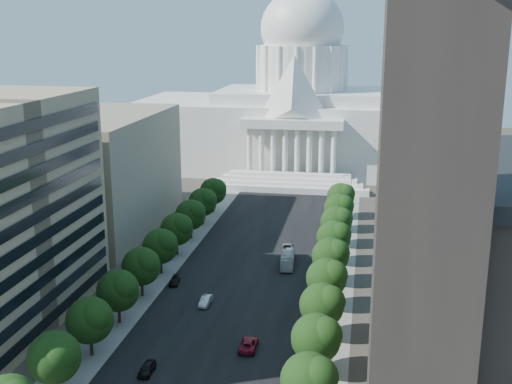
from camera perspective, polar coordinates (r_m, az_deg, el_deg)
The scene contains 33 objects.
road_asphalt at distance 152.63m, azimuth 0.16°, elevation -5.21°, with size 30.00×260.00×0.01m, color black.
sidewalk_left at distance 156.75m, azimuth -6.72°, elevation -4.78°, with size 8.00×260.00×0.02m, color gray.
sidewalk_right at distance 150.82m, azimuth 7.33°, elevation -5.58°, with size 8.00×260.00×0.02m, color gray.
capitol at distance 239.88m, azimuth 3.99°, elevation 6.91°, with size 120.00×56.00×73.00m.
office_block_left_far at distance 171.83m, azimuth -15.25°, elevation 1.72°, with size 38.00×52.00×30.00m, color gray.
tree_l_b at distance 97.24m, azimuth -17.39°, elevation -13.77°, with size 7.79×7.60×9.97m.
tree_l_c at distance 106.83m, azimuth -14.46°, elevation -10.89°, with size 7.79×7.60×9.97m.
tree_l_d at distance 116.86m, azimuth -12.06°, elevation -8.48°, with size 7.79×7.60×9.97m.
tree_l_e at distance 127.24m, azimuth -10.07°, elevation -6.45°, with size 7.79×7.60×9.97m.
tree_l_f at distance 137.88m, azimuth -8.40°, elevation -4.72°, with size 7.79×7.60×9.97m.
tree_l_g at distance 148.72m, azimuth -6.97°, elevation -3.23°, with size 7.79×7.60×9.97m.
tree_l_h at distance 159.74m, azimuth -5.75°, elevation -1.95°, with size 7.79×7.60×9.97m.
tree_l_i at distance 170.88m, azimuth -4.68°, elevation -0.83°, with size 7.79×7.60×9.97m.
tree_l_j at distance 182.13m, azimuth -3.75°, elevation 0.15°, with size 7.79×7.60×9.97m.
tree_r_b at distance 88.04m, azimuth 4.92°, elevation -16.27°, with size 7.79×7.60×9.97m.
tree_r_c at distance 98.53m, azimuth 5.55°, elevation -12.73°, with size 7.79×7.60×9.97m.
tree_r_d at distance 109.33m, azimuth 6.04°, elevation -9.88°, with size 7.79×7.60×9.97m.
tree_r_e at distance 120.36m, azimuth 6.43°, elevation -7.55°, with size 7.79×7.60×9.97m.
tree_r_f at distance 131.55m, azimuth 6.76°, elevation -5.61°, with size 7.79×7.60×9.97m.
tree_r_g at distance 142.88m, azimuth 7.03°, elevation -3.98°, with size 7.79×7.60×9.97m.
tree_r_h at distance 154.31m, azimuth 7.26°, elevation -2.59°, with size 7.79×7.60×9.97m.
tree_r_i at distance 165.82m, azimuth 7.46°, elevation -1.39°, with size 7.79×7.60×9.97m.
tree_r_j at distance 177.39m, azimuth 7.64°, elevation -0.34°, with size 7.79×7.60×9.97m.
streetlight_b at distance 98.03m, azimuth 6.44°, elevation -13.33°, with size 2.61×0.44×9.00m.
streetlight_c at distance 120.71m, azimuth 7.18°, elevation -7.83°, with size 2.61×0.44×9.00m.
streetlight_d at distance 144.16m, azimuth 7.67°, elevation -4.10°, with size 2.61×0.44×9.00m.
streetlight_e at distance 168.05m, azimuth 8.02°, elevation -1.41°, with size 2.61×0.44×9.00m.
streetlight_f at distance 192.23m, azimuth 8.28°, elevation 0.60°, with size 2.61×0.44×9.00m.
car_dark_a at distance 102.90m, azimuth -9.66°, elevation -15.20°, with size 1.88×4.66×1.59m, color black.
car_silver at distance 124.16m, azimuth -4.50°, elevation -9.62°, with size 1.72×4.93×1.63m, color #B5B7BD.
car_red at distance 108.23m, azimuth -0.67°, elevation -13.38°, with size 2.72×5.90×1.64m, color maroon.
car_dark_b at distance 134.24m, azimuth -7.27°, elevation -7.86°, with size 1.84×4.54×1.32m, color black.
city_bus at distance 143.43m, azimuth 2.83°, elevation -5.85°, with size 2.76×11.78×3.28m, color silver.
Camera 1 is at (24.01, -51.71, 51.36)m, focal length 45.00 mm.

